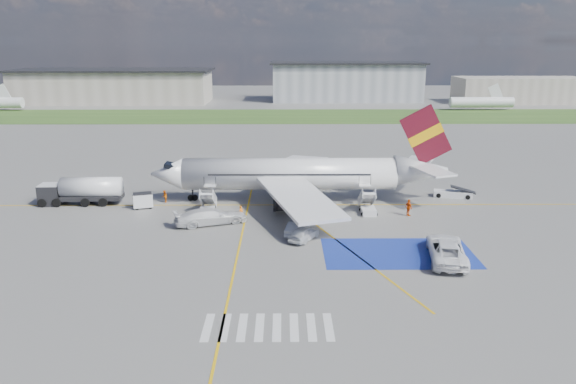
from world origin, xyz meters
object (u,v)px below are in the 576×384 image
(fuel_tanker, at_px, (82,193))
(car_silver_b, at_px, (297,228))
(belt_loader, at_px, (453,194))
(car_silver_a, at_px, (304,233))
(van_white_b, at_px, (211,214))
(gpu_cart, at_px, (143,201))
(airliner, at_px, (302,174))
(van_white_a, at_px, (447,246))

(fuel_tanker, relative_size, car_silver_b, 2.22)
(belt_loader, xyz_separation_m, car_silver_a, (-19.54, -15.78, 0.34))
(fuel_tanker, xyz_separation_m, van_white_b, (16.57, -7.85, -0.24))
(belt_loader, bearing_deg, car_silver_b, -131.27)
(car_silver_a, distance_m, van_white_b, 11.17)
(gpu_cart, bearing_deg, airliner, -7.70)
(gpu_cart, height_order, car_silver_a, gpu_cart)
(airliner, height_order, fuel_tanker, airliner)
(fuel_tanker, distance_m, belt_loader, 46.11)
(gpu_cart, distance_m, car_silver_a, 21.82)
(gpu_cart, distance_m, car_silver_b, 20.44)
(van_white_a, bearing_deg, gpu_cart, -18.01)
(gpu_cart, relative_size, belt_loader, 0.48)
(van_white_a, bearing_deg, car_silver_b, -17.52)
(car_silver_b, bearing_deg, fuel_tanker, -6.15)
(gpu_cart, bearing_deg, fuel_tanker, 150.12)
(airliner, xyz_separation_m, van_white_b, (-10.11, -9.25, -2.23))
(airliner, xyz_separation_m, fuel_tanker, (-26.67, -1.40, -1.99))
(gpu_cart, bearing_deg, van_white_b, -51.93)
(fuel_tanker, distance_m, van_white_b, 18.34)
(car_silver_b, height_order, van_white_b, van_white_b)
(airliner, bearing_deg, gpu_cart, -170.53)
(belt_loader, height_order, car_silver_a, belt_loader)
(airliner, relative_size, gpu_cart, 14.52)
(car_silver_b, xyz_separation_m, van_white_b, (-9.29, 3.42, 0.43))
(car_silver_b, bearing_deg, gpu_cart, -10.36)
(belt_loader, bearing_deg, van_white_a, -94.14)
(belt_loader, xyz_separation_m, van_white_a, (-6.77, -20.83, 0.87))
(fuel_tanker, bearing_deg, van_white_a, -26.44)
(car_silver_b, distance_m, van_white_b, 9.91)
(airliner, relative_size, van_white_b, 6.23)
(airliner, height_order, van_white_a, airliner)
(belt_loader, height_order, car_silver_b, belt_loader)
(fuel_tanker, height_order, belt_loader, fuel_tanker)
(belt_loader, xyz_separation_m, car_silver_b, (-20.16, -14.04, 0.35))
(gpu_cart, relative_size, van_white_a, 0.38)
(airliner, xyz_separation_m, van_white_a, (12.57, -19.46, -2.14))
(belt_loader, relative_size, car_silver_b, 1.19)
(van_white_a, distance_m, van_white_b, 24.87)
(belt_loader, height_order, van_white_a, van_white_a)
(gpu_cart, xyz_separation_m, van_white_b, (8.79, -6.10, 0.32))
(airliner, distance_m, van_white_b, 13.88)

